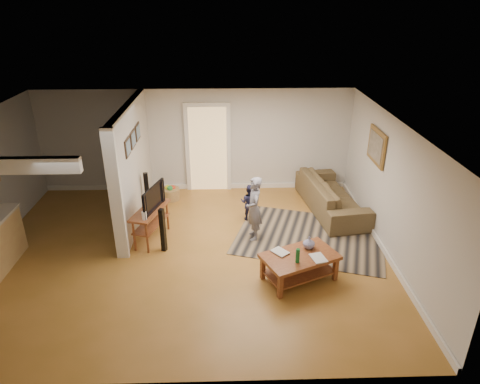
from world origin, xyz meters
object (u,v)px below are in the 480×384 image
object	(u,v)px
tv_console	(151,212)
coffee_table	(300,260)
speaker_right	(147,194)
child	(254,238)
speaker_left	(163,230)
sofa	(330,209)
toy_basket	(171,193)
toddler	(249,219)

from	to	relation	value
tv_console	coffee_table	bearing A→B (deg)	-9.83
speaker_right	child	distance (m)	2.57
speaker_left	child	distance (m)	1.84
tv_console	sofa	bearing A→B (deg)	34.41
coffee_table	child	bearing A→B (deg)	116.93
coffee_table	toy_basket	distance (m)	4.14
sofa	child	distance (m)	2.18
toddler	speaker_left	bearing A→B (deg)	56.33
sofa	tv_console	bearing A→B (deg)	99.34
speaker_right	toy_basket	distance (m)	0.92
tv_console	speaker_right	xyz separation A→B (m)	(-0.26, 1.10, -0.12)
child	toddler	size ratio (longest dim) A/B	1.59
tv_console	speaker_left	world-z (taller)	tv_console
tv_console	child	distance (m)	2.11
tv_console	toy_basket	size ratio (longest dim) A/B	2.70
speaker_right	toy_basket	world-z (taller)	speaker_right
toy_basket	child	size ratio (longest dim) A/B	0.32
sofa	tv_console	xyz separation A→B (m)	(-3.84, -1.21, 0.62)
sofa	speaker_left	bearing A→B (deg)	106.22
coffee_table	toddler	world-z (taller)	coffee_table
coffee_table	speaker_left	world-z (taller)	speaker_left
toy_basket	toddler	bearing A→B (deg)	-30.46
child	sofa	bearing A→B (deg)	117.34
speaker_left	toddler	xyz separation A→B (m)	(1.69, 1.19, -0.44)
sofa	coffee_table	distance (m)	2.84
sofa	speaker_right	bearing A→B (deg)	83.44
child	toddler	xyz separation A→B (m)	(-0.05, 0.77, 0.00)
toy_basket	sofa	bearing A→B (deg)	-9.89
sofa	toy_basket	world-z (taller)	toy_basket
tv_console	toddler	xyz separation A→B (m)	(1.96, 0.78, -0.62)
child	toddler	bearing A→B (deg)	178.07
toy_basket	child	bearing A→B (deg)	-44.43
coffee_table	tv_console	world-z (taller)	tv_console
coffee_table	child	distance (m)	1.60
coffee_table	tv_console	xyz separation A→B (m)	(-2.72, 1.37, 0.24)
coffee_table	speaker_left	bearing A→B (deg)	158.36
speaker_right	speaker_left	bearing A→B (deg)	-81.65
sofa	coffee_table	xyz separation A→B (m)	(-1.12, -2.58, 0.38)
coffee_table	toy_basket	world-z (taller)	coffee_table
coffee_table	child	size ratio (longest dim) A/B	1.09
coffee_table	tv_console	size ratio (longest dim) A/B	1.25
speaker_left	toddler	distance (m)	2.11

